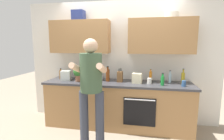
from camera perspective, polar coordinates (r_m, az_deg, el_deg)
The scene contains 18 objects.
ground_plane at distance 3.60m, azimuth 1.69°, elevation -18.19°, with size 12.00×12.00×0.00m, color gray.
back_wall_unit at distance 3.49m, azimuth 2.49°, elevation 6.56°, with size 4.00×0.38×2.50m.
counter at distance 3.42m, azimuth 1.75°, elevation -11.44°, with size 2.84×0.67×0.90m.
person_standing at distance 2.65m, azimuth -7.03°, elevation -4.76°, with size 0.49×0.45×1.71m.
bottle_hotsauce at distance 3.28m, azimuth -8.10°, elevation -1.59°, with size 0.07×0.07×0.34m.
bottle_syrup at distance 3.76m, azimuth -16.79°, elevation -1.40°, with size 0.07×0.07×0.22m.
bottle_juice at distance 3.36m, azimuth 12.80°, elevation -2.16°, with size 0.05×0.05×0.26m.
bottle_soda at distance 3.15m, azimuth 16.60°, elevation -3.33°, with size 0.06×0.06×0.22m.
bottle_water at distance 3.41m, azimuth 18.86°, elevation -2.46°, with size 0.05×0.05×0.24m.
bottle_vinegar at distance 3.35m, azimuth -1.44°, elevation -1.65°, with size 0.07×0.07×0.30m.
bottle_oil at distance 3.35m, azimuth 22.72°, elevation -2.52°, with size 0.06×0.06×0.29m.
cup_tea at distance 3.21m, azimuth 22.96°, elevation -4.21°, with size 0.07×0.07×0.10m, color #33598C.
cup_coffee at distance 3.22m, azimuth 12.44°, elevation -3.62°, with size 0.08×0.08×0.11m, color white.
mixing_bowl at distance 3.47m, azimuth -5.31°, elevation -2.65°, with size 0.27×0.27×0.10m, color silver.
knife_block at distance 3.31m, azimuth 2.69°, elevation -2.21°, with size 0.10×0.14×0.26m.
potted_herb at distance 3.41m, azimuth -11.32°, elevation -0.99°, with size 0.19×0.19×0.28m.
grocery_bag_rice at distance 3.23m, azimuth 8.44°, elevation -2.74°, with size 0.18×0.16×0.19m, color beige.
grocery_bag_produce at distance 3.58m, azimuth -15.16°, elevation -1.76°, with size 0.19×0.19×0.20m, color silver.
Camera 1 is at (0.50, -3.18, 1.63)m, focal length 27.22 mm.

